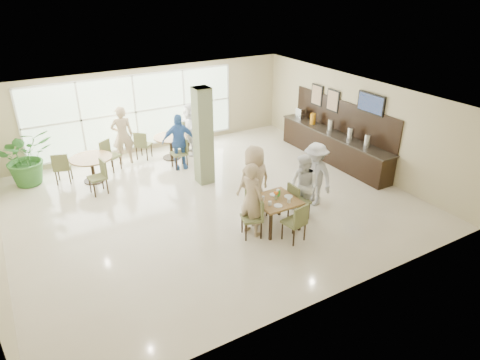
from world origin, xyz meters
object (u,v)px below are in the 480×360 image
main_table (276,203)px  round_table_left (92,162)px  teen_left (252,199)px  teen_far (254,181)px  teen_standing (315,174)px  adult_standing (122,135)px  teen_right (303,187)px  round_table_right (171,141)px  buffet_counter (334,145)px  potted_plant (26,157)px  adult_b (191,129)px  adult_a (179,142)px

main_table → round_table_left: bearing=123.5°
main_table → teen_left: 0.68m
round_table_left → teen_far: bearing=-52.3°
main_table → round_table_left: size_ratio=0.82×
round_table_left → teen_standing: size_ratio=0.70×
teen_far → adult_standing: adult_standing is taller
teen_right → round_table_left: bearing=-142.6°
round_table_right → teen_standing: size_ratio=0.65×
teen_standing → teen_left: bearing=-84.3°
teen_left → main_table: bearing=-114.2°
teen_left → adult_standing: (-1.34, 5.58, 0.04)m
buffet_counter → teen_standing: size_ratio=2.76×
round_table_right → round_table_left: bearing=-169.7°
adult_standing → buffet_counter: bearing=158.4°
round_table_right → adult_standing: adult_standing is taller
round_table_left → potted_plant: (-1.62, 0.78, 0.23)m
teen_standing → teen_right: bearing=-65.8°
teen_standing → adult_standing: bearing=-150.6°
main_table → potted_plant: bearing=130.7°
main_table → adult_b: adult_b is taller
main_table → potted_plant: (-4.79, 5.57, 0.17)m
round_table_left → teen_standing: teen_standing is taller
teen_right → adult_standing: adult_standing is taller
round_table_right → adult_a: bearing=-94.9°
buffet_counter → teen_far: size_ratio=2.57×
round_table_left → buffet_counter: 7.50m
teen_left → teen_standing: (2.18, 0.41, -0.05)m
round_table_left → adult_a: bearing=-8.8°
round_table_left → round_table_right: same height
round_table_left → adult_standing: size_ratio=0.64×
teen_far → adult_standing: (-1.88, 4.82, 0.03)m
round_table_right → buffet_counter: bearing=-32.7°
teen_left → teen_standing: bearing=-98.6°
round_table_right → adult_standing: (-1.45, 0.36, 0.37)m
teen_far → adult_a: size_ratio=1.05×
potted_plant → teen_right: bearing=-44.0°
teen_right → buffet_counter: bearing=123.9°
teen_right → adult_b: bearing=-176.1°
potted_plant → adult_a: (4.19, -1.17, 0.05)m
adult_b → adult_a: bearing=-24.1°
round_table_left → potted_plant: 1.81m
teen_far → teen_left: bearing=53.3°
main_table → teen_left: teen_left is taller
teen_left → teen_right: bearing=-107.8°
round_table_right → potted_plant: size_ratio=0.67×
main_table → adult_standing: adult_standing is taller
round_table_left → buffet_counter: size_ratio=0.25×
teen_right → adult_b: (-0.66, 5.21, 0.05)m
buffet_counter → teen_left: size_ratio=2.61×
teen_far → main_table: bearing=95.6°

